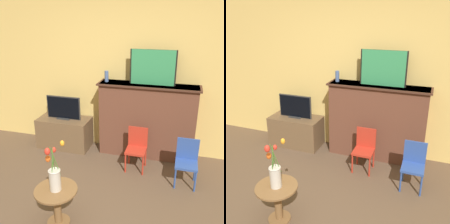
{
  "view_description": "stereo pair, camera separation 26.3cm",
  "coord_description": "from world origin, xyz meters",
  "views": [
    {
      "loc": [
        0.87,
        -1.85,
        2.17
      ],
      "look_at": [
        0.03,
        1.14,
        0.99
      ],
      "focal_mm": 42.0,
      "sensor_mm": 36.0,
      "label": 1
    },
    {
      "loc": [
        1.12,
        -1.76,
        2.17
      ],
      "look_at": [
        0.03,
        1.14,
        0.99
      ],
      "focal_mm": 42.0,
      "sensor_mm": 36.0,
      "label": 2
    }
  ],
  "objects": [
    {
      "name": "chair_red",
      "position": [
        0.3,
        1.52,
        0.35
      ],
      "size": [
        0.29,
        0.29,
        0.62
      ],
      "color": "#B22D1E",
      "rests_on": "ground"
    },
    {
      "name": "mantel_candle",
      "position": [
        -0.28,
        1.94,
        1.26
      ],
      "size": [
        0.06,
        0.06,
        0.17
      ],
      "color": "#4C6699",
      "rests_on": "fireplace_mantel"
    },
    {
      "name": "vase_tulips",
      "position": [
        -0.31,
        0.19,
        0.62
      ],
      "size": [
        0.18,
        0.22,
        0.53
      ],
      "color": "beige",
      "rests_on": "side_table"
    },
    {
      "name": "tv_monitor",
      "position": [
        -1.01,
        1.86,
        0.69
      ],
      "size": [
        0.58,
        0.12,
        0.39
      ],
      "color": "#2D2D2D",
      "rests_on": "tv_stand"
    },
    {
      "name": "chair_blue",
      "position": [
        1.01,
        1.33,
        0.35
      ],
      "size": [
        0.29,
        0.29,
        0.62
      ],
      "color": "#2D4C99",
      "rests_on": "ground"
    },
    {
      "name": "wall_back",
      "position": [
        0.0,
        2.13,
        1.35
      ],
      "size": [
        8.0,
        0.06,
        2.7
      ],
      "color": "#E0BC66",
      "rests_on": "ground"
    },
    {
      "name": "side_table",
      "position": [
        -0.31,
        0.18,
        0.29
      ],
      "size": [
        0.45,
        0.45,
        0.44
      ],
      "color": "brown",
      "rests_on": "ground"
    },
    {
      "name": "tv_stand",
      "position": [
        -1.01,
        1.86,
        0.25
      ],
      "size": [
        0.87,
        0.45,
        0.51
      ],
      "color": "brown",
      "rests_on": "ground"
    },
    {
      "name": "fireplace_mantel",
      "position": [
        0.37,
        1.94,
        0.6
      ],
      "size": [
        1.52,
        0.36,
        1.18
      ],
      "color": "brown",
      "rests_on": "ground"
    },
    {
      "name": "painting",
      "position": [
        0.42,
        1.94,
        1.43
      ],
      "size": [
        0.67,
        0.03,
        0.51
      ],
      "color": "black",
      "rests_on": "fireplace_mantel"
    }
  ]
}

